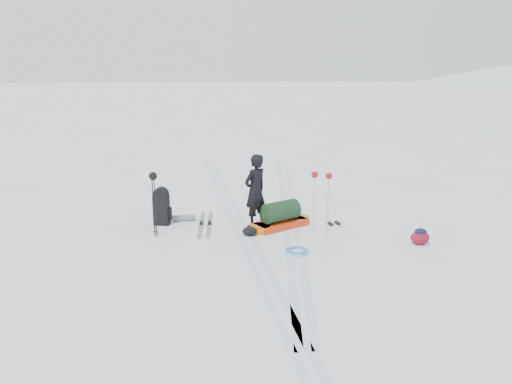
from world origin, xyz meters
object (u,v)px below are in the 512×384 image
(expedition_rucksack, at_px, (164,207))
(ski_poles_black, at_px, (153,184))
(skier, at_px, (255,191))
(pulk_sled, at_px, (281,217))

(expedition_rucksack, distance_m, ski_poles_black, 1.19)
(skier, bearing_deg, ski_poles_black, -28.86)
(expedition_rucksack, relative_size, ski_poles_black, 0.68)
(pulk_sled, xyz_separation_m, ski_poles_black, (-2.90, -0.31, 0.97))
(skier, bearing_deg, pulk_sled, 129.49)
(expedition_rucksack, xyz_separation_m, ski_poles_black, (-0.15, -0.88, 0.79))
(skier, relative_size, ski_poles_black, 1.18)
(pulk_sled, bearing_deg, ski_poles_black, 157.13)
(pulk_sled, height_order, ski_poles_black, ski_poles_black)
(skier, distance_m, ski_poles_black, 2.37)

